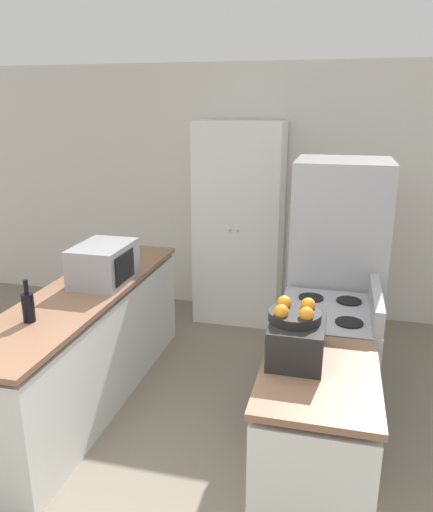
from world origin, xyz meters
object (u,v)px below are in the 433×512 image
wine_bottle (28,306)px  fruit_bowl (295,313)px  toaster_oven (297,338)px  refrigerator (337,273)px  pantry_cabinet (239,224)px  stove (325,369)px  microwave (104,264)px

wine_bottle → fruit_bowl: fruit_bowl is taller
wine_bottle → toaster_oven: bearing=-1.7°
refrigerator → fruit_bowl: size_ratio=6.53×
fruit_bowl → pantry_cabinet: bearing=107.9°
refrigerator → toaster_oven: (-0.19, -1.45, 0.10)m
stove → refrigerator: refrigerator is taller
toaster_oven → fruit_bowl: fruit_bowl is taller
stove → fruit_bowl: fruit_bowl is taller
pantry_cabinet → fruit_bowl: (0.79, -2.46, 0.13)m
stove → toaster_oven: (-0.15, -0.68, 0.55)m
pantry_cabinet → toaster_oven: bearing=-71.6°
stove → refrigerator: bearing=87.4°
pantry_cabinet → refrigerator: size_ratio=1.14×
pantry_cabinet → wine_bottle: (-0.84, -2.39, -0.03)m
refrigerator → toaster_oven: refrigerator is taller
pantry_cabinet → microwave: size_ratio=3.95×
pantry_cabinet → microwave: pantry_cabinet is taller
pantry_cabinet → refrigerator: 1.41m
stove → toaster_oven: 0.89m
pantry_cabinet → microwave: bearing=-113.8°
stove → toaster_oven: bearing=-102.5°
microwave → toaster_oven: 1.73m
refrigerator → microwave: size_ratio=3.47×
stove → wine_bottle: 1.99m
toaster_oven → fruit_bowl: size_ratio=1.60×
pantry_cabinet → stove: bearing=-61.3°
stove → wine_bottle: size_ratio=3.85×
toaster_oven → wine_bottle: bearing=178.3°
pantry_cabinet → wine_bottle: size_ratio=7.46×
wine_bottle → toaster_oven: wine_bottle is taller
pantry_cabinet → wine_bottle: pantry_cabinet is taller
refrigerator → microwave: refrigerator is taller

